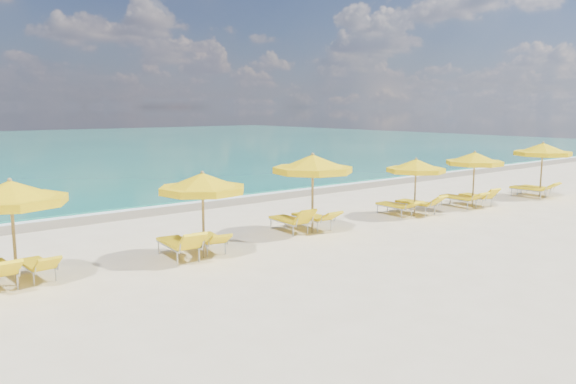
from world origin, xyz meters
TOP-DOWN VIEW (x-y plane):
  - ground_plane at (0.00, 0.00)m, footprint 120.00×120.00m
  - wet_sand_band at (0.00, 7.40)m, footprint 120.00×2.60m
  - foam_line at (0.00, 8.20)m, footprint 120.00×1.20m
  - whitecap_far at (8.00, 24.00)m, footprint 18.00×0.30m
  - umbrella_2 at (-8.61, 0.50)m, footprint 2.61×2.61m
  - umbrella_3 at (-4.13, -0.07)m, footprint 2.78×2.78m
  - umbrella_4 at (0.12, 0.40)m, footprint 3.02×3.02m
  - umbrella_5 at (4.91, 0.16)m, footprint 2.29×2.29m
  - umbrella_6 at (8.22, -0.11)m, footprint 2.92×2.92m
  - umbrella_7 at (12.84, -0.51)m, footprint 2.76×2.76m
  - lounger_2_right at (-8.10, 0.79)m, footprint 0.64×1.66m
  - lounger_3_left at (-4.68, 0.28)m, footprint 0.83×2.01m
  - lounger_3_right at (-3.64, 0.44)m, footprint 0.92×1.86m
  - lounger_4_left at (-0.38, 0.93)m, footprint 0.74×1.87m
  - lounger_4_right at (0.56, 0.87)m, footprint 0.71×1.98m
  - lounger_5_left at (4.45, 0.68)m, footprint 0.67×1.89m
  - lounger_5_right at (5.38, 0.42)m, footprint 0.76×1.99m
  - lounger_6_left at (7.78, 0.19)m, footprint 0.69×1.95m
  - lounger_6_right at (8.76, 0.06)m, footprint 0.84×1.77m
  - lounger_7_left at (12.32, -0.31)m, footprint 0.79×2.04m
  - lounger_7_right at (13.31, -0.10)m, footprint 0.59×1.73m

SIDE VIEW (x-z plane):
  - ground_plane at x=0.00m, z-range 0.00..0.00m
  - wet_sand_band at x=0.00m, z-range -0.01..0.01m
  - foam_line at x=0.00m, z-range -0.01..0.01m
  - whitecap_far at x=8.00m, z-range -0.03..0.03m
  - lounger_2_right at x=-8.10m, z-range -0.16..0.56m
  - lounger_7_right at x=13.31m, z-range -0.13..0.54m
  - lounger_3_right at x=-3.64m, z-range -0.14..0.57m
  - lounger_6_right at x=8.76m, z-range -0.20..0.63m
  - lounger_5_left at x=4.45m, z-range -0.13..0.56m
  - lounger_6_left at x=7.78m, z-range -0.15..0.61m
  - lounger_4_right at x=0.56m, z-range -0.15..0.61m
  - lounger_4_left at x=-0.38m, z-range -0.22..0.69m
  - lounger_5_right at x=5.38m, z-range -0.18..0.66m
  - lounger_7_left at x=12.32m, z-range -0.17..0.64m
  - lounger_3_left at x=-4.68m, z-range -0.21..0.71m
  - umbrella_5 at x=4.91m, z-range 0.76..2.92m
  - umbrella_6 at x=8.22m, z-range 0.80..3.07m
  - umbrella_3 at x=-4.13m, z-range 0.82..3.16m
  - umbrella_2 at x=-8.61m, z-range 0.86..3.31m
  - umbrella_7 at x=12.84m, z-range 0.87..3.35m
  - umbrella_4 at x=0.12m, z-range 0.91..3.47m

